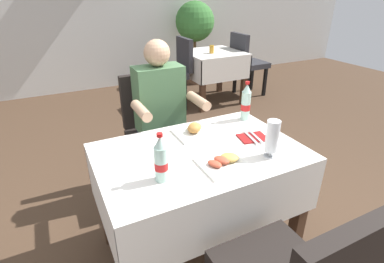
# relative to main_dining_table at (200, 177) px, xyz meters

# --- Properties ---
(ground_plane) EXTENTS (11.00, 11.00, 0.00)m
(ground_plane) POSITION_rel_main_dining_table_xyz_m (0.09, -0.12, -0.57)
(ground_plane) COLOR #473323
(main_dining_table) EXTENTS (1.16, 0.77, 0.74)m
(main_dining_table) POSITION_rel_main_dining_table_xyz_m (0.00, 0.00, 0.00)
(main_dining_table) COLOR white
(main_dining_table) RESTS_ON ground
(chair_far_diner_seat) EXTENTS (0.44, 0.50, 0.97)m
(chair_far_diner_seat) POSITION_rel_main_dining_table_xyz_m (-0.00, 0.78, -0.01)
(chair_far_diner_seat) COLOR black
(chair_far_diner_seat) RESTS_ON ground
(seated_diner_far) EXTENTS (0.50, 0.46, 1.26)m
(seated_diner_far) POSITION_rel_main_dining_table_xyz_m (0.03, 0.67, 0.14)
(seated_diner_far) COLOR #282D42
(seated_diner_far) RESTS_ON ground
(plate_near_camera) EXTENTS (0.24, 0.24, 0.05)m
(plate_near_camera) POSITION_rel_main_dining_table_xyz_m (0.04, -0.18, 0.19)
(plate_near_camera) COLOR white
(plate_near_camera) RESTS_ON main_dining_table
(plate_far_diner) EXTENTS (0.22, 0.22, 0.07)m
(plate_far_diner) POSITION_rel_main_dining_table_xyz_m (0.07, 0.22, 0.20)
(plate_far_diner) COLOR white
(plate_far_diner) RESTS_ON main_dining_table
(beer_glass_left) EXTENTS (0.07, 0.07, 0.21)m
(beer_glass_left) POSITION_rel_main_dining_table_xyz_m (0.32, -0.22, 0.29)
(beer_glass_left) COLOR white
(beer_glass_left) RESTS_ON main_dining_table
(cola_bottle_primary) EXTENTS (0.06, 0.06, 0.27)m
(cola_bottle_primary) POSITION_rel_main_dining_table_xyz_m (0.50, 0.26, 0.30)
(cola_bottle_primary) COLOR silver
(cola_bottle_primary) RESTS_ON main_dining_table
(cola_bottle_secondary) EXTENTS (0.07, 0.07, 0.25)m
(cola_bottle_secondary) POSITION_rel_main_dining_table_xyz_m (-0.30, -0.16, 0.29)
(cola_bottle_secondary) COLOR silver
(cola_bottle_secondary) RESTS_ON main_dining_table
(napkin_cutlery_set) EXTENTS (0.19, 0.20, 0.01)m
(napkin_cutlery_set) POSITION_rel_main_dining_table_xyz_m (0.37, -0.00, 0.18)
(napkin_cutlery_set) COLOR maroon
(napkin_cutlery_set) RESTS_ON main_dining_table
(background_dining_table) EXTENTS (0.81, 0.79, 0.74)m
(background_dining_table) POSITION_rel_main_dining_table_xyz_m (1.52, 2.46, -0.02)
(background_dining_table) COLOR white
(background_dining_table) RESTS_ON ground
(background_chair_left) EXTENTS (0.50, 0.44, 0.97)m
(background_chair_left) POSITION_rel_main_dining_table_xyz_m (0.90, 2.46, -0.01)
(background_chair_left) COLOR #2D2D33
(background_chair_left) RESTS_ON ground
(background_chair_right) EXTENTS (0.50, 0.44, 0.97)m
(background_chair_right) POSITION_rel_main_dining_table_xyz_m (2.13, 2.46, -0.01)
(background_chair_right) COLOR #2D2D33
(background_chair_right) RESTS_ON ground
(background_table_tumbler) EXTENTS (0.06, 0.06, 0.11)m
(background_table_tumbler) POSITION_rel_main_dining_table_xyz_m (1.44, 2.37, 0.23)
(background_table_tumbler) COLOR #C68928
(background_table_tumbler) RESTS_ON background_dining_table
(potted_plant_corner) EXTENTS (0.66, 0.66, 1.39)m
(potted_plant_corner) POSITION_rel_main_dining_table_xyz_m (1.73, 3.45, 0.37)
(potted_plant_corner) COLOR brown
(potted_plant_corner) RESTS_ON ground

